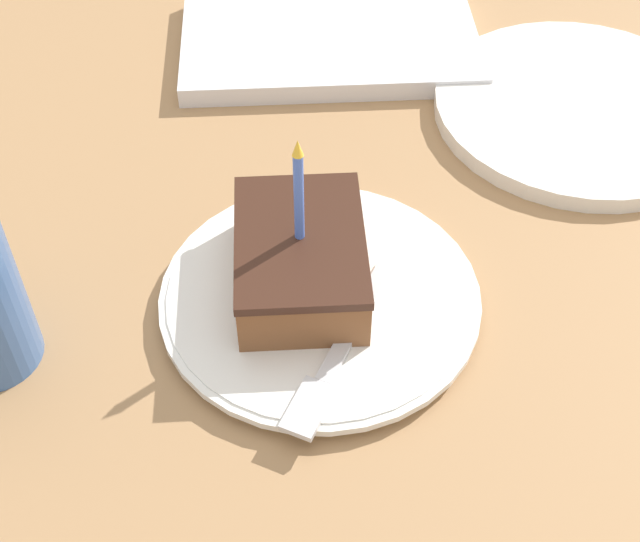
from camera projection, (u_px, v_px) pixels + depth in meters
The scene contains 6 objects.
ground_plane at pixel (301, 296), 0.71m from camera, with size 2.40×2.40×0.04m.
plate at pixel (320, 298), 0.67m from camera, with size 0.24×0.24×0.02m.
cake_slice at pixel (304, 258), 0.66m from camera, with size 0.10×0.13×0.14m.
fork at pixel (337, 355), 0.63m from camera, with size 0.09×0.16×0.00m.
side_plate at pixel (580, 108), 0.84m from camera, with size 0.27×0.27×0.02m.
marble_board at pixel (330, 41), 0.91m from camera, with size 0.30×0.18×0.02m.
Camera 1 is at (0.01, 0.47, 0.52)m, focal length 50.00 mm.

